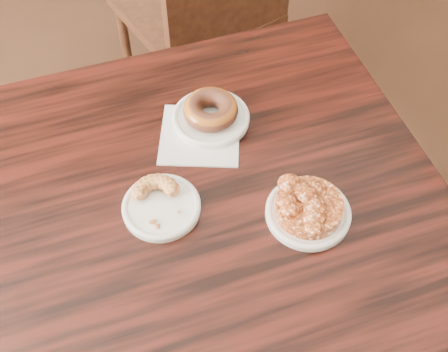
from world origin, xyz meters
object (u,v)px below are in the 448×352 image
object	(u,v)px
cafe_table	(218,280)
apple_fritter	(310,205)
glazed_donut	(211,110)
cruller_fragment	(161,201)
chair_far	(195,9)

from	to	relation	value
cafe_table	apple_fritter	xyz separation A→B (m)	(0.15, -0.10, 0.41)
glazed_donut	cruller_fragment	distance (m)	0.24
cafe_table	glazed_donut	world-z (taller)	glazed_donut
chair_far	cafe_table	bearing A→B (deg)	60.24
cafe_table	apple_fritter	bearing A→B (deg)	-34.77
glazed_donut	cafe_table	bearing A→B (deg)	-103.42
glazed_donut	cruller_fragment	bearing A→B (deg)	-129.87
cafe_table	glazed_donut	distance (m)	0.45
chair_far	cruller_fragment	size ratio (longest dim) A/B	8.45
glazed_donut	cruller_fragment	size ratio (longest dim) A/B	1.07
cafe_table	apple_fritter	world-z (taller)	apple_fritter
chair_far	cruller_fragment	distance (m)	1.05
cafe_table	glazed_donut	bearing A→B (deg)	75.81
cafe_table	chair_far	bearing A→B (deg)	76.43
cafe_table	chair_far	xyz separation A→B (m)	(0.21, 0.94, 0.08)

